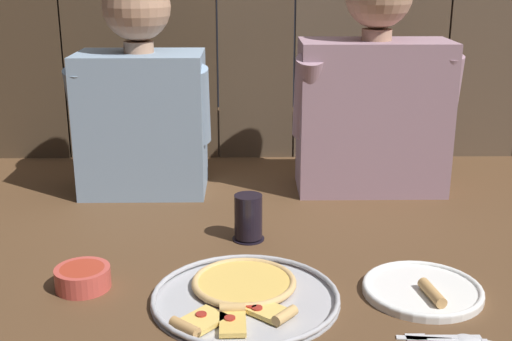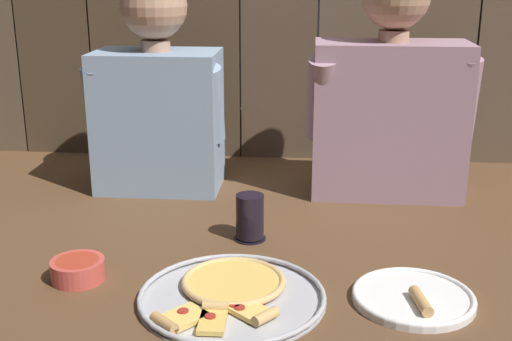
{
  "view_description": "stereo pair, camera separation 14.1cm",
  "coord_description": "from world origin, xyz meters",
  "px_view_note": "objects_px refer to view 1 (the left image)",
  "views": [
    {
      "loc": [
        -0.03,
        -1.3,
        0.62
      ],
      "look_at": [
        -0.01,
        0.1,
        0.18
      ],
      "focal_mm": 46.58,
      "sensor_mm": 36.0,
      "label": 1
    },
    {
      "loc": [
        0.11,
        -1.29,
        0.62
      ],
      "look_at": [
        -0.01,
        0.1,
        0.18
      ],
      "focal_mm": 46.58,
      "sensor_mm": 36.0,
      "label": 2
    }
  ],
  "objects_px": {
    "diner_left": "(141,93)",
    "diner_right": "(374,89)",
    "dipping_bowl": "(83,277)",
    "drinking_glass": "(248,218)",
    "dinner_plate": "(423,289)",
    "pizza_tray": "(244,294)"
  },
  "relations": [
    {
      "from": "dipping_bowl",
      "to": "drinking_glass",
      "type": "bearing_deg",
      "value": 35.65
    },
    {
      "from": "pizza_tray",
      "to": "drinking_glass",
      "type": "height_order",
      "value": "drinking_glass"
    },
    {
      "from": "dipping_bowl",
      "to": "diner_right",
      "type": "relative_size",
      "value": 0.17
    },
    {
      "from": "dinner_plate",
      "to": "diner_left",
      "type": "distance_m",
      "value": 0.93
    },
    {
      "from": "diner_right",
      "to": "pizza_tray",
      "type": "bearing_deg",
      "value": -118.9
    },
    {
      "from": "pizza_tray",
      "to": "diner_right",
      "type": "bearing_deg",
      "value": 61.1
    },
    {
      "from": "diner_left",
      "to": "dipping_bowl",
      "type": "bearing_deg",
      "value": -93.82
    },
    {
      "from": "drinking_glass",
      "to": "diner_right",
      "type": "xyz_separation_m",
      "value": [
        0.35,
        0.36,
        0.23
      ]
    },
    {
      "from": "dinner_plate",
      "to": "drinking_glass",
      "type": "xyz_separation_m",
      "value": [
        -0.34,
        0.27,
        0.04
      ]
    },
    {
      "from": "dipping_bowl",
      "to": "diner_right",
      "type": "distance_m",
      "value": 0.94
    },
    {
      "from": "pizza_tray",
      "to": "dinner_plate",
      "type": "relative_size",
      "value": 1.55
    },
    {
      "from": "pizza_tray",
      "to": "diner_right",
      "type": "distance_m",
      "value": 0.78
    },
    {
      "from": "drinking_glass",
      "to": "pizza_tray",
      "type": "bearing_deg",
      "value": -91.75
    },
    {
      "from": "dinner_plate",
      "to": "drinking_glass",
      "type": "height_order",
      "value": "drinking_glass"
    },
    {
      "from": "diner_left",
      "to": "diner_right",
      "type": "height_order",
      "value": "diner_right"
    },
    {
      "from": "diner_left",
      "to": "diner_right",
      "type": "bearing_deg",
      "value": -0.01
    },
    {
      "from": "dipping_bowl",
      "to": "diner_left",
      "type": "distance_m",
      "value": 0.65
    },
    {
      "from": "dinner_plate",
      "to": "diner_right",
      "type": "distance_m",
      "value": 0.69
    },
    {
      "from": "pizza_tray",
      "to": "diner_left",
      "type": "xyz_separation_m",
      "value": [
        -0.28,
        0.64,
        0.27
      ]
    },
    {
      "from": "pizza_tray",
      "to": "dipping_bowl",
      "type": "height_order",
      "value": "dipping_bowl"
    },
    {
      "from": "dinner_plate",
      "to": "diner_right",
      "type": "height_order",
      "value": "diner_right"
    },
    {
      "from": "diner_left",
      "to": "pizza_tray",
      "type": "bearing_deg",
      "value": -66.29
    }
  ]
}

